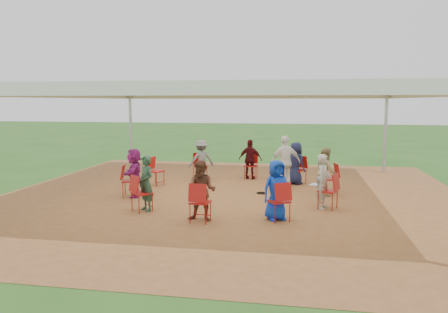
% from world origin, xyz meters
% --- Properties ---
extents(ground, '(80.00, 80.00, 0.00)m').
position_xyz_m(ground, '(0.00, 0.00, 0.00)').
color(ground, '#26531A').
rests_on(ground, ground).
extents(dirt_patch, '(13.00, 13.00, 0.00)m').
position_xyz_m(dirt_patch, '(0.00, 0.00, 0.01)').
color(dirt_patch, brown).
rests_on(dirt_patch, ground).
extents(tent, '(10.33, 10.33, 3.00)m').
position_xyz_m(tent, '(0.00, 0.00, 2.37)').
color(tent, '#B2B2B7').
rests_on(tent, ground).
extents(chair_0, '(0.57, 0.56, 0.90)m').
position_xyz_m(chair_0, '(2.60, -1.09, 0.45)').
color(chair_0, '#A71310').
rests_on(chair_0, ground).
extents(chair_1, '(0.52, 0.51, 0.90)m').
position_xyz_m(chair_1, '(2.75, 0.65, 0.45)').
color(chair_1, '#A71310').
rests_on(chair_1, ground).
extents(chair_2, '(0.61, 0.61, 0.90)m').
position_xyz_m(chair_2, '(1.85, 2.14, 0.45)').
color(chair_2, '#A71310').
rests_on(chair_2, ground).
extents(chair_3, '(0.46, 0.47, 0.90)m').
position_xyz_m(chair_3, '(0.24, 2.82, 0.45)').
color(chair_3, '#A71310').
rests_on(chair_3, ground).
extents(chair_4, '(0.59, 0.59, 0.90)m').
position_xyz_m(chair_4, '(-1.46, 2.42, 0.45)').
color(chair_4, '#A71310').
rests_on(chair_4, ground).
extents(chair_5, '(0.57, 0.56, 0.90)m').
position_xyz_m(chair_5, '(-2.60, 1.09, 0.45)').
color(chair_5, '#A71310').
rests_on(chair_5, ground).
extents(chair_6, '(0.52, 0.51, 0.90)m').
position_xyz_m(chair_6, '(-2.75, -0.65, 0.45)').
color(chair_6, '#A71310').
rests_on(chair_6, ground).
extents(chair_7, '(0.61, 0.61, 0.90)m').
position_xyz_m(chair_7, '(-1.85, -2.14, 0.45)').
color(chair_7, '#A71310').
rests_on(chair_7, ground).
extents(chair_8, '(0.46, 0.47, 0.90)m').
position_xyz_m(chair_8, '(-0.24, -2.82, 0.45)').
color(chair_8, '#A71310').
rests_on(chair_8, ground).
extents(chair_9, '(0.59, 0.59, 0.90)m').
position_xyz_m(chair_9, '(1.46, -2.42, 0.45)').
color(chair_9, '#A71310').
rests_on(chair_9, ground).
extents(person_seated_0, '(0.49, 0.58, 1.36)m').
position_xyz_m(person_seated_0, '(2.49, -1.05, 0.69)').
color(person_seated_0, '#A6A391').
rests_on(person_seated_0, ground).
extents(person_seated_1, '(0.52, 0.73, 1.36)m').
position_xyz_m(person_seated_1, '(2.63, 0.62, 0.69)').
color(person_seated_1, '#8C8559').
rests_on(person_seated_1, ground).
extents(person_seated_2, '(0.75, 0.72, 1.36)m').
position_xyz_m(person_seated_2, '(1.77, 2.05, 0.69)').
color(person_seated_2, '#151A3A').
rests_on(person_seated_2, ground).
extents(person_seated_3, '(0.83, 0.47, 1.36)m').
position_xyz_m(person_seated_3, '(0.23, 2.70, 0.69)').
color(person_seated_3, '#3C090E').
rests_on(person_seated_3, ground).
extents(person_seated_4, '(0.98, 0.83, 1.36)m').
position_xyz_m(person_seated_4, '(-1.40, 2.31, 0.69)').
color(person_seated_4, slate).
rests_on(person_seated_4, ground).
extents(person_seated_5, '(0.75, 1.34, 1.36)m').
position_xyz_m(person_seated_5, '(-2.63, -0.62, 0.69)').
color(person_seated_5, '#871B70').
rests_on(person_seated_5, ground).
extents(person_seated_6, '(0.59, 0.57, 1.36)m').
position_xyz_m(person_seated_6, '(-1.77, -2.05, 0.69)').
color(person_seated_6, '#274734').
rests_on(person_seated_6, ground).
extents(person_seated_7, '(0.69, 0.43, 1.36)m').
position_xyz_m(person_seated_7, '(-0.23, -2.70, 0.69)').
color(person_seated_7, brown).
rests_on(person_seated_7, ground).
extents(person_seated_8, '(0.76, 0.66, 1.36)m').
position_xyz_m(person_seated_8, '(1.40, -2.31, 0.69)').
color(person_seated_8, '#0F37B8').
rests_on(person_seated_8, ground).
extents(standing_person, '(1.07, 0.81, 1.63)m').
position_xyz_m(standing_person, '(1.47, 1.23, 0.82)').
color(standing_person, white).
rests_on(standing_person, ground).
extents(cable_coil, '(0.34, 0.34, 0.03)m').
position_xyz_m(cable_coil, '(0.82, 0.41, 0.02)').
color(cable_coil, black).
rests_on(cable_coil, ground).
extents(laptop, '(0.36, 0.40, 0.22)m').
position_xyz_m(laptop, '(2.35, -0.99, 0.64)').
color(laptop, '#B7B7BC').
rests_on(laptop, ground).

